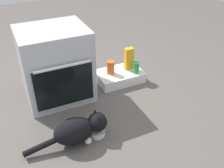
{
  "coord_description": "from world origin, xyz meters",
  "views": [
    {
      "loc": [
        -0.44,
        -1.69,
        1.48
      ],
      "look_at": [
        0.36,
        0.01,
        0.25
      ],
      "focal_mm": 40.88,
      "sensor_mm": 36.0,
      "label": 1
    }
  ],
  "objects_px": {
    "cat": "(78,129)",
    "soda_can": "(136,68)",
    "oven": "(56,65)",
    "food_bowl": "(97,132)",
    "sauce_jar": "(111,67)",
    "juice_carton": "(129,59)",
    "pantry_cabinet": "(120,76)"
  },
  "relations": [
    {
      "from": "cat",
      "to": "soda_can",
      "type": "distance_m",
      "value": 1.02
    },
    {
      "from": "oven",
      "to": "food_bowl",
      "type": "xyz_separation_m",
      "value": [
        0.13,
        -0.67,
        -0.32
      ]
    },
    {
      "from": "sauce_jar",
      "to": "soda_can",
      "type": "bearing_deg",
      "value": -21.81
    },
    {
      "from": "soda_can",
      "to": "juice_carton",
      "type": "distance_m",
      "value": 0.13
    },
    {
      "from": "food_bowl",
      "to": "cat",
      "type": "bearing_deg",
      "value": -179.95
    },
    {
      "from": "juice_carton",
      "to": "cat",
      "type": "bearing_deg",
      "value": -139.42
    },
    {
      "from": "juice_carton",
      "to": "sauce_jar",
      "type": "height_order",
      "value": "juice_carton"
    },
    {
      "from": "pantry_cabinet",
      "to": "food_bowl",
      "type": "bearing_deg",
      "value": -128.77
    },
    {
      "from": "pantry_cabinet",
      "to": "juice_carton",
      "type": "xyz_separation_m",
      "value": [
        0.12,
        0.03,
        0.17
      ]
    },
    {
      "from": "cat",
      "to": "sauce_jar",
      "type": "distance_m",
      "value": 0.9
    },
    {
      "from": "cat",
      "to": "juice_carton",
      "type": "bearing_deg",
      "value": 40.53
    },
    {
      "from": "pantry_cabinet",
      "to": "sauce_jar",
      "type": "relative_size",
      "value": 3.44
    },
    {
      "from": "cat",
      "to": "soda_can",
      "type": "xyz_separation_m",
      "value": [
        0.84,
        0.58,
        0.05
      ]
    },
    {
      "from": "oven",
      "to": "food_bowl",
      "type": "bearing_deg",
      "value": -79.38
    },
    {
      "from": "cat",
      "to": "soda_can",
      "type": "relative_size",
      "value": 5.55
    },
    {
      "from": "food_bowl",
      "to": "sauce_jar",
      "type": "xyz_separation_m",
      "value": [
        0.44,
        0.68,
        0.15
      ]
    },
    {
      "from": "oven",
      "to": "juice_carton",
      "type": "relative_size",
      "value": 2.89
    },
    {
      "from": "juice_carton",
      "to": "sauce_jar",
      "type": "relative_size",
      "value": 1.71
    },
    {
      "from": "pantry_cabinet",
      "to": "cat",
      "type": "distance_m",
      "value": 0.96
    },
    {
      "from": "pantry_cabinet",
      "to": "food_bowl",
      "type": "relative_size",
      "value": 3.74
    },
    {
      "from": "food_bowl",
      "to": "soda_can",
      "type": "distance_m",
      "value": 0.91
    },
    {
      "from": "cat",
      "to": "juice_carton",
      "type": "relative_size",
      "value": 2.77
    },
    {
      "from": "oven",
      "to": "juice_carton",
      "type": "height_order",
      "value": "oven"
    },
    {
      "from": "food_bowl",
      "to": "juice_carton",
      "type": "height_order",
      "value": "juice_carton"
    },
    {
      "from": "pantry_cabinet",
      "to": "juice_carton",
      "type": "height_order",
      "value": "juice_carton"
    },
    {
      "from": "cat",
      "to": "soda_can",
      "type": "bearing_deg",
      "value": 34.89
    },
    {
      "from": "pantry_cabinet",
      "to": "sauce_jar",
      "type": "bearing_deg",
      "value": 170.51
    },
    {
      "from": "cat",
      "to": "juice_carton",
      "type": "height_order",
      "value": "juice_carton"
    },
    {
      "from": "oven",
      "to": "sauce_jar",
      "type": "xyz_separation_m",
      "value": [
        0.56,
        0.01,
        -0.17
      ]
    },
    {
      "from": "soda_can",
      "to": "cat",
      "type": "bearing_deg",
      "value": -145.06
    },
    {
      "from": "oven",
      "to": "soda_can",
      "type": "relative_size",
      "value": 5.77
    },
    {
      "from": "soda_can",
      "to": "sauce_jar",
      "type": "distance_m",
      "value": 0.27
    }
  ]
}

